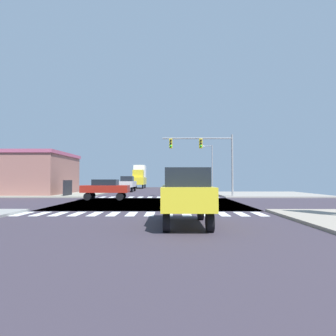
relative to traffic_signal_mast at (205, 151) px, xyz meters
The scene contains 12 objects.
ground 10.14m from the traffic_signal_mast, 125.14° to the right, with size 90.00×90.00×0.05m.
sidewalk_corner_ne 10.44m from the traffic_signal_mast, 31.08° to the left, with size 12.00×12.00×0.14m.
sidewalk_corner_nw 19.33m from the traffic_signal_mast, 165.24° to the left, with size 12.00×12.00×0.14m.
crosswalk_near 16.25m from the traffic_signal_mast, 110.18° to the right, with size 13.50×2.00×0.01m.
crosswalk_far 7.28m from the traffic_signal_mast, behind, with size 13.50×2.00×0.01m.
traffic_signal_mast is the anchor object (origin of this frame).
street_lamp 13.80m from the traffic_signal_mast, 79.47° to the left, with size 1.78×0.32×7.10m.
bank_building 23.76m from the traffic_signal_mast, 167.78° to the left, with size 15.09×10.05×5.16m.
suv_nearside_1 18.89m from the traffic_signal_mast, 99.59° to the right, with size 1.96×4.60×2.34m.
pickup_crossing_1 17.00m from the traffic_signal_mast, 127.43° to the left, with size 2.00×5.10×2.35m.
box_truck_leading_1 31.61m from the traffic_signal_mast, 108.67° to the left, with size 2.40×7.20×4.85m.
sedan_trailing_2 11.08m from the traffic_signal_mast, 158.97° to the right, with size 4.30×1.80×1.88m.
Camera 1 is at (1.33, -23.04, 1.91)m, focal length 30.61 mm.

